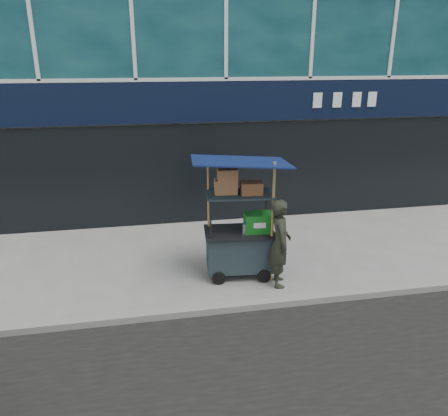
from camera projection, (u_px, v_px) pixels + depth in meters
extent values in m
plane|color=slate|center=(269.00, 300.00, 7.38)|extent=(80.00, 80.00, 0.00)
cube|color=gray|center=(272.00, 303.00, 7.18)|extent=(80.00, 0.18, 0.12)
cube|color=black|center=(226.00, 102.00, 10.00)|extent=(15.68, 0.06, 0.90)
cube|color=black|center=(226.00, 173.00, 10.60)|extent=(15.68, 0.04, 2.40)
cube|color=#1C292F|center=(239.00, 250.00, 8.10)|extent=(1.24, 0.79, 0.69)
cylinder|color=black|center=(219.00, 278.00, 7.84)|extent=(0.24, 0.07, 0.24)
cylinder|color=black|center=(264.00, 276.00, 7.92)|extent=(0.24, 0.07, 0.24)
cube|color=black|center=(239.00, 232.00, 7.98)|extent=(1.33, 0.88, 0.04)
cylinder|color=black|center=(211.00, 221.00, 7.53)|extent=(0.03, 0.03, 0.74)
cylinder|color=black|center=(273.00, 219.00, 7.63)|extent=(0.03, 0.03, 0.74)
cylinder|color=black|center=(208.00, 209.00, 8.09)|extent=(0.03, 0.03, 0.74)
cylinder|color=black|center=(266.00, 207.00, 8.19)|extent=(0.03, 0.03, 0.74)
cube|color=#1C292F|center=(240.00, 194.00, 7.74)|extent=(1.24, 0.79, 0.03)
cylinder|color=olive|center=(272.00, 224.00, 7.67)|extent=(0.05, 0.05, 2.23)
cylinder|color=olive|center=(209.00, 217.00, 8.14)|extent=(0.04, 0.04, 2.13)
cube|color=#0D1C4A|center=(240.00, 161.00, 7.54)|extent=(1.77, 1.33, 0.20)
cube|color=#0E5C16|center=(258.00, 222.00, 7.90)|extent=(0.52, 0.39, 0.35)
cylinder|color=silver|center=(244.00, 230.00, 7.76)|extent=(0.07, 0.07, 0.20)
cylinder|color=#1742B0|center=(244.00, 224.00, 7.72)|extent=(0.03, 0.03, 0.02)
cube|color=olive|center=(226.00, 186.00, 7.72)|extent=(0.42, 0.33, 0.25)
cube|color=brown|center=(251.00, 188.00, 7.67)|extent=(0.40, 0.31, 0.22)
cube|color=olive|center=(228.00, 174.00, 7.63)|extent=(0.37, 0.29, 0.20)
imported|color=#25291E|center=(280.00, 243.00, 7.65)|extent=(0.48, 0.64, 1.60)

